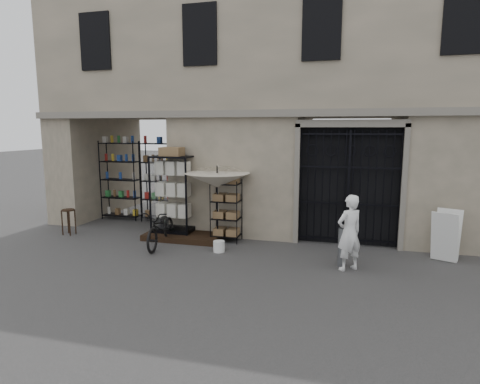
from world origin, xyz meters
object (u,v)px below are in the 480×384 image
(display_cabinet, at_px, (173,198))
(wire_rack, at_px, (226,211))
(shopkeeper, at_px, (348,270))
(wooden_stool, at_px, (69,221))
(bicycle, at_px, (162,246))
(easel_sign, at_px, (446,236))
(white_bucket, at_px, (219,246))
(steel_bollard, at_px, (341,247))
(market_umbrella, at_px, (217,176))

(display_cabinet, relative_size, wire_rack, 1.37)
(display_cabinet, relative_size, shopkeeper, 1.40)
(wooden_stool, height_order, shopkeeper, wooden_stool)
(display_cabinet, bearing_deg, bicycle, -89.35)
(display_cabinet, distance_m, easel_sign, 6.59)
(white_bucket, relative_size, shopkeeper, 0.17)
(bicycle, relative_size, easel_sign, 1.61)
(display_cabinet, bearing_deg, white_bucket, -33.97)
(wooden_stool, xyz_separation_m, steel_bollard, (7.26, -0.68, 0.04))
(bicycle, bearing_deg, easel_sign, -1.40)
(wire_rack, xyz_separation_m, market_umbrella, (-0.20, -0.12, 0.91))
(wire_rack, xyz_separation_m, white_bucket, (0.10, -0.93, -0.65))
(display_cabinet, bearing_deg, wooden_stool, -173.52)
(wire_rack, bearing_deg, display_cabinet, 165.16)
(display_cabinet, height_order, bicycle, display_cabinet)
(wooden_stool, distance_m, shopkeeper, 7.47)
(market_umbrella, height_order, bicycle, market_umbrella)
(wire_rack, relative_size, white_bucket, 5.92)
(wooden_stool, bearing_deg, shopkeeper, -6.72)
(market_umbrella, bearing_deg, shopkeeper, -21.31)
(wire_rack, distance_m, steel_bollard, 3.16)
(white_bucket, xyz_separation_m, bicycle, (-1.51, 0.07, -0.13))
(shopkeeper, bearing_deg, market_umbrella, -59.83)
(white_bucket, bearing_deg, wire_rack, 96.23)
(display_cabinet, distance_m, white_bucket, 2.05)
(wire_rack, bearing_deg, shopkeeper, -39.42)
(steel_bollard, bearing_deg, wooden_stool, 174.67)
(easel_sign, bearing_deg, market_umbrella, -158.75)
(display_cabinet, distance_m, shopkeeper, 4.85)
(wire_rack, relative_size, wooden_stool, 2.28)
(market_umbrella, bearing_deg, easel_sign, -1.48)
(white_bucket, relative_size, wooden_stool, 0.38)
(steel_bollard, xyz_separation_m, shopkeeper, (0.15, -0.20, -0.41))
(wire_rack, relative_size, steel_bollard, 1.95)
(shopkeeper, bearing_deg, bicycle, -45.28)
(display_cabinet, distance_m, wire_rack, 1.50)
(wooden_stool, xyz_separation_m, shopkeeper, (7.41, -0.87, -0.37))
(white_bucket, bearing_deg, steel_bollard, -5.35)
(wire_rack, distance_m, market_umbrella, 0.94)
(bicycle, distance_m, shopkeeper, 4.49)
(market_umbrella, height_order, shopkeeper, market_umbrella)
(white_bucket, xyz_separation_m, shopkeeper, (2.95, -0.46, -0.13))
(wooden_stool, bearing_deg, wire_rack, 6.73)
(easel_sign, bearing_deg, steel_bollard, -134.20)
(wire_rack, xyz_separation_m, shopkeeper, (3.05, -1.39, -0.78))
(steel_bollard, bearing_deg, market_umbrella, 160.95)
(steel_bollard, distance_m, easel_sign, 2.39)
(display_cabinet, xyz_separation_m, bicycle, (0.06, -0.86, -1.06))
(display_cabinet, xyz_separation_m, wire_rack, (1.48, 0.00, -0.28))
(white_bucket, height_order, shopkeeper, white_bucket)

